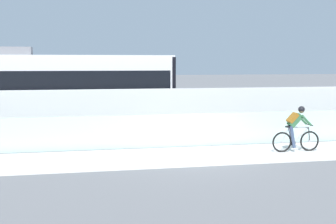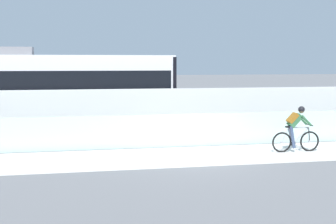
{
  "view_description": "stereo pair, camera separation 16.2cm",
  "coord_description": "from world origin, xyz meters",
  "views": [
    {
      "loc": [
        -4.04,
        -14.79,
        3.12
      ],
      "look_at": [
        -0.46,
        2.35,
        1.25
      ],
      "focal_mm": 49.53,
      "sensor_mm": 36.0,
      "label": 1
    },
    {
      "loc": [
        -3.89,
        -14.82,
        3.12
      ],
      "look_at": [
        -0.46,
        2.35,
        1.25
      ],
      "focal_mm": 49.53,
      "sensor_mm": 36.0,
      "label": 2
    }
  ],
  "objects": [
    {
      "name": "bike_path_deck",
      "position": [
        0.0,
        0.0,
        0.01
      ],
      "size": [
        32.0,
        3.2,
        0.01
      ],
      "primitive_type": "cube",
      "color": "silver",
      "rests_on": "ground"
    },
    {
      "name": "concrete_barrier_wall",
      "position": [
        0.0,
        3.65,
        1.03
      ],
      "size": [
        32.0,
        0.36,
        2.06
      ],
      "primitive_type": "cube",
      "color": "silver",
      "rests_on": "ground"
    },
    {
      "name": "ground_plane",
      "position": [
        0.0,
        0.0,
        0.0
      ],
      "size": [
        200.0,
        200.0,
        0.0
      ],
      "primitive_type": "plane",
      "color": "slate"
    },
    {
      "name": "tram_rail_far",
      "position": [
        0.0,
        7.57,
        0.0
      ],
      "size": [
        32.0,
        0.08,
        0.01
      ],
      "primitive_type": "cube",
      "color": "#595654",
      "rests_on": "ground"
    },
    {
      "name": "glass_parapet",
      "position": [
        0.0,
        1.85,
        0.61
      ],
      "size": [
        32.0,
        0.05,
        1.22
      ],
      "primitive_type": "cube",
      "color": "silver",
      "rests_on": "ground"
    },
    {
      "name": "tram",
      "position": [
        -4.97,
        6.85,
        1.89
      ],
      "size": [
        11.06,
        2.54,
        3.81
      ],
      "color": "silver",
      "rests_on": "ground"
    },
    {
      "name": "tram_rail_near",
      "position": [
        0.0,
        6.13,
        0.0
      ],
      "size": [
        32.0,
        0.08,
        0.01
      ],
      "primitive_type": "cube",
      "color": "#595654",
      "rests_on": "ground"
    },
    {
      "name": "cyclist_on_bike",
      "position": [
        3.63,
        -0.0,
        0.8
      ],
      "size": [
        1.77,
        0.58,
        1.61
      ],
      "color": "black",
      "rests_on": "ground"
    }
  ]
}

